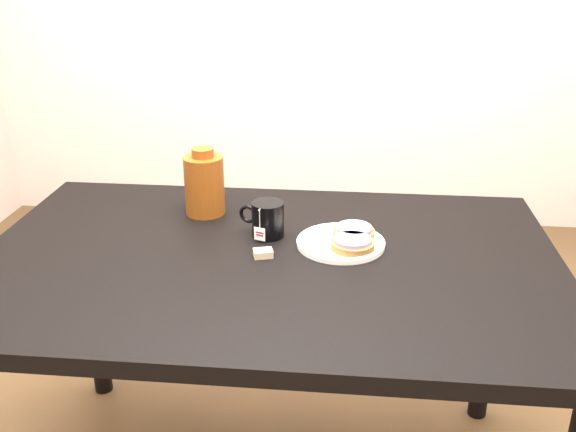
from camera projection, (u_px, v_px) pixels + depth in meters
The scene contains 7 objects.
table at pixel (268, 285), 1.57m from camera, with size 1.40×0.90×0.75m.
plate at pixel (341, 242), 1.59m from camera, with size 0.22×0.22×0.02m.
bagel_back at pixel (354, 232), 1.61m from camera, with size 0.11×0.11×0.03m.
bagel_front at pixel (353, 244), 1.54m from camera, with size 0.12×0.12×0.03m.
mug at pixel (267, 219), 1.63m from camera, with size 0.13×0.10×0.09m.
teabag_pouch at pixel (263, 253), 1.53m from camera, with size 0.04×0.03×0.02m, color #C6B793.
bagel_package at pixel (204, 184), 1.75m from camera, with size 0.11×0.11×0.19m.
Camera 1 is at (0.19, -1.37, 1.44)m, focal length 40.00 mm.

